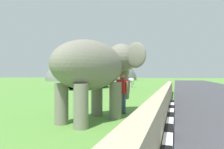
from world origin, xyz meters
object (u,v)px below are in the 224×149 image
elephant (97,67)px  person_handler (122,91)px  bus_teal (93,71)px  cow_near (114,86)px  cow_mid (131,80)px

elephant → person_handler: size_ratio=2.46×
person_handler → bus_teal: (14.46, 7.35, 1.15)m
bus_teal → person_handler: bearing=-153.1°
cow_near → cow_mid: size_ratio=1.03×
elephant → cow_mid: elephant is taller
person_handler → elephant: bearing=156.3°
person_handler → cow_mid: bearing=10.8°
elephant → cow_near: 6.00m
cow_near → elephant: bearing=-168.8°
elephant → bus_teal: size_ratio=0.45×
cow_near → cow_mid: bearing=7.2°
person_handler → cow_mid: (17.85, 3.41, -0.06)m
elephant → cow_near: (5.80, 1.15, -1.01)m
person_handler → cow_near: bearing=20.9°
bus_teal → cow_near: size_ratio=4.69×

